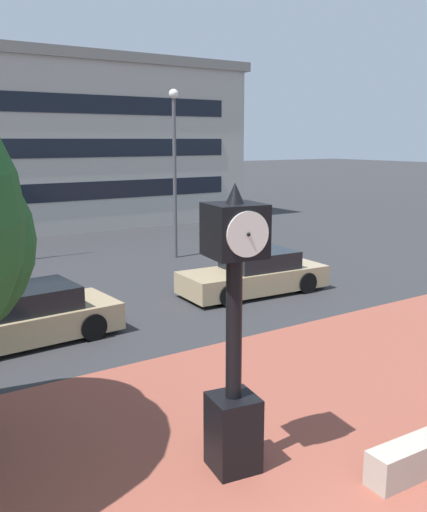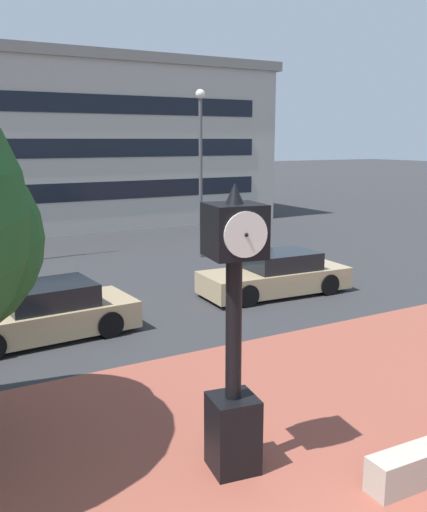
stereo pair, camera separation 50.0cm
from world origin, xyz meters
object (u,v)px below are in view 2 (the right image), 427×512
Objects in this scene: street_clock at (234,341)px; car_street_mid at (44,314)px; car_street_near at (276,275)px; street_lamp_post at (201,156)px.

car_street_mid is (-0.99, 6.87, -1.34)m from street_clock.
car_street_mid is at bearing 107.04° from street_clock.
street_lamp_post is (0.64, 5.94, 3.38)m from car_street_near.
street_clock is 0.91× the size of car_street_mid.
street_clock is 0.88× the size of car_street_near.
street_lamp_post reaches higher than car_street_near.
car_street_near is 6.87m from street_lamp_post.
street_lamp_post is (6.68, 13.25, 2.04)m from street_clock.
car_street_mid is at bearing -140.25° from street_lamp_post.
car_street_near is at bearing -89.80° from car_street_mid.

